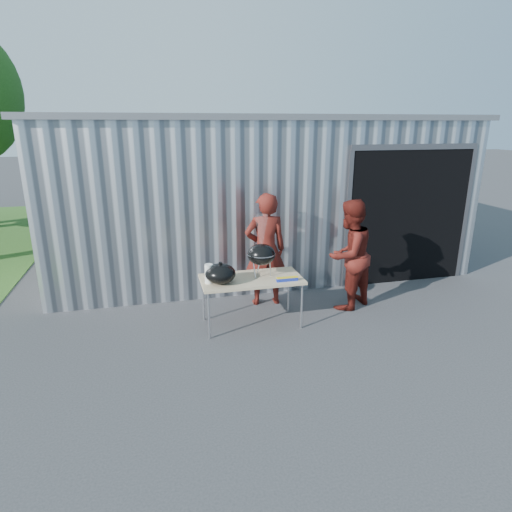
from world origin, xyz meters
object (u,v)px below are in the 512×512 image
object	(u,v)px
kettle_grill	(261,249)
person_bystander	(349,255)
person_cook	(265,250)
folding_table	(251,281)

from	to	relation	value
kettle_grill	person_bystander	bearing A→B (deg)	7.68
person_cook	folding_table	bearing A→B (deg)	63.84
kettle_grill	person_cook	size ratio (longest dim) A/B	0.49
person_bystander	kettle_grill	bearing A→B (deg)	-21.00
folding_table	person_bystander	world-z (taller)	person_bystander
folding_table	person_cook	distance (m)	0.88
folding_table	person_bystander	distance (m)	1.73
folding_table	person_cook	bearing A→B (deg)	61.05
kettle_grill	folding_table	bearing A→B (deg)	-156.84
folding_table	kettle_grill	world-z (taller)	kettle_grill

